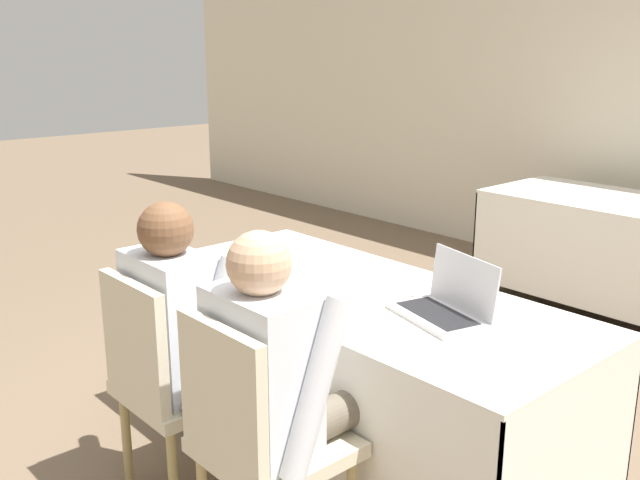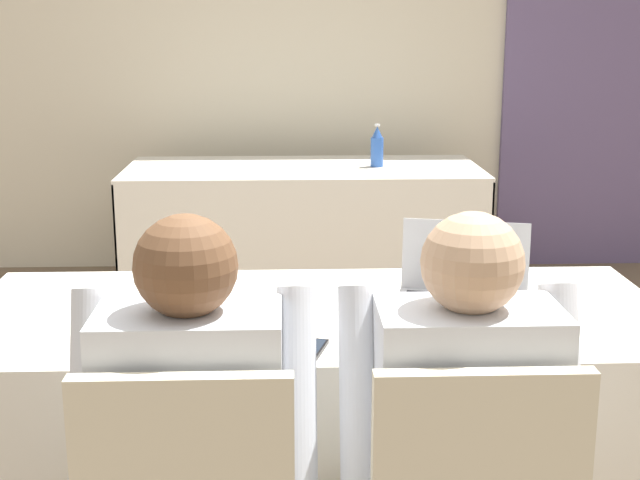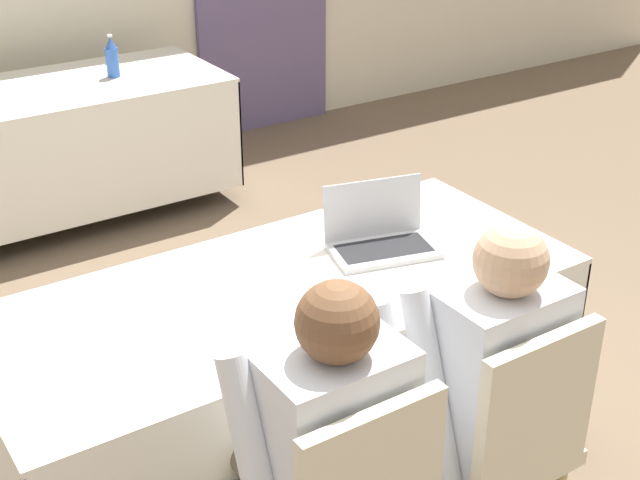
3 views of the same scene
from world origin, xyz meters
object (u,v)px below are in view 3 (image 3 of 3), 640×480
water_bottle (112,58)px  chair_near_right (498,438)px  person_checkered_shirt (319,443)px  cell_phone (330,331)px  person_white_shirt (478,374)px  laptop (381,238)px

water_bottle → chair_near_right: size_ratio=0.26×
chair_near_right → person_checkered_shirt: (-0.55, 0.10, 0.16)m
cell_phone → person_white_shirt: size_ratio=0.12×
laptop → chair_near_right: laptop is taller
laptop → water_bottle: bearing=104.3°
person_white_shirt → person_checkered_shirt: bearing=0.0°
laptop → cell_phone: 0.56m
cell_phone → person_checkered_shirt: size_ratio=0.12×
water_bottle → chair_near_right: 3.23m
person_checkered_shirt → water_bottle: bearing=-102.5°
cell_phone → person_checkered_shirt: bearing=-112.1°
cell_phone → water_bottle: bearing=97.1°
cell_phone → water_bottle: size_ratio=0.62×
cell_phone → chair_near_right: 0.57m
water_bottle → person_white_shirt: size_ratio=0.20×
chair_near_right → laptop: bearing=-100.0°
cell_phone → person_checkered_shirt: person_checkered_shirt is taller
chair_near_right → person_checkered_shirt: bearing=-10.7°
water_bottle → person_checkered_shirt: (-0.69, -3.11, -0.19)m
laptop → cell_phone: laptop is taller
water_bottle → person_checkered_shirt: 3.19m
chair_near_right → person_white_shirt: (0.00, 0.10, 0.16)m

